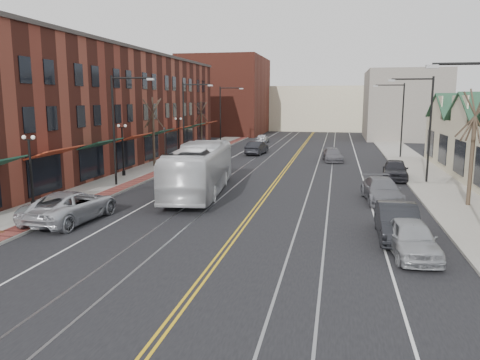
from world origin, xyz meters
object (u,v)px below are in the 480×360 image
at_px(parked_car_d, 395,170).
at_px(parked_suv, 71,206).
at_px(parked_car_b, 397,222).
at_px(parked_car_c, 382,190).
at_px(transit_bus, 200,170).
at_px(parked_car_a, 411,238).

bearing_deg(parked_car_d, parked_suv, -132.27).
bearing_deg(parked_car_b, parked_car_c, 89.93).
relative_size(transit_bus, parked_car_b, 2.46).
height_order(parked_suv, parked_car_a, parked_suv).
bearing_deg(parked_car_a, parked_car_c, 86.41).
xyz_separation_m(parked_car_b, parked_car_d, (1.80, 17.00, -0.00)).
xyz_separation_m(parked_car_c, parked_car_d, (1.80, 8.80, 0.07)).
bearing_deg(parked_suv, transit_bus, -114.95).
bearing_deg(parked_car_c, parked_car_d, 72.92).
relative_size(parked_suv, parked_car_a, 1.33).
xyz_separation_m(transit_bus, parked_car_b, (12.03, -8.19, -0.89)).
height_order(transit_bus, parked_car_c, transit_bus).
xyz_separation_m(parked_car_a, parked_car_d, (1.51, 19.37, 0.06)).
relative_size(parked_car_a, parked_car_c, 0.86).
relative_size(transit_bus, parked_car_a, 2.75).
distance_m(transit_bus, parked_car_c, 12.07).
relative_size(parked_car_a, parked_car_d, 0.93).
bearing_deg(transit_bus, parked_car_b, 139.74).
bearing_deg(parked_car_d, parked_car_a, -89.57).
bearing_deg(parked_suv, parked_car_a, 176.80).
relative_size(transit_bus, parked_car_d, 2.55).
xyz_separation_m(parked_suv, parked_car_c, (16.69, 8.35, -0.07)).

